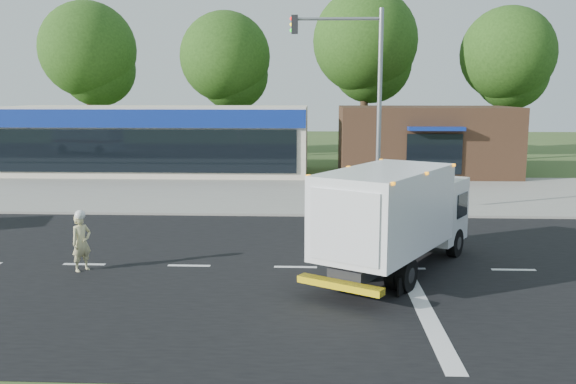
# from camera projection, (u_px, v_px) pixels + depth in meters

# --- Properties ---
(ground) EXTENTS (120.00, 120.00, 0.00)m
(ground) POSITION_uv_depth(u_px,v_px,m) (296.00, 268.00, 17.00)
(ground) COLOR #385123
(ground) RESTS_ON ground
(road_asphalt) EXTENTS (60.00, 14.00, 0.02)m
(road_asphalt) POSITION_uv_depth(u_px,v_px,m) (296.00, 267.00, 17.00)
(road_asphalt) COLOR black
(road_asphalt) RESTS_ON ground
(sidewalk) EXTENTS (60.00, 2.40, 0.12)m
(sidewalk) POSITION_uv_depth(u_px,v_px,m) (302.00, 210.00, 25.07)
(sidewalk) COLOR gray
(sidewalk) RESTS_ON ground
(parking_apron) EXTENTS (60.00, 9.00, 0.02)m
(parking_apron) POSITION_uv_depth(u_px,v_px,m) (305.00, 189.00, 30.80)
(parking_apron) COLOR gray
(parking_apron) RESTS_ON ground
(lane_markings) EXTENTS (55.20, 7.00, 0.01)m
(lane_markings) POSITION_uv_depth(u_px,v_px,m) (346.00, 283.00, 15.60)
(lane_markings) COLOR silver
(lane_markings) RESTS_ON road_asphalt
(ems_box_truck) EXTENTS (5.09, 6.68, 2.91)m
(ems_box_truck) POSITION_uv_depth(u_px,v_px,m) (396.00, 212.00, 16.28)
(ems_box_truck) COLOR black
(ems_box_truck) RESTS_ON ground
(emergency_worker) EXTENTS (0.65, 0.69, 1.70)m
(emergency_worker) POSITION_uv_depth(u_px,v_px,m) (81.00, 241.00, 16.55)
(emergency_worker) COLOR #CBC187
(emergency_worker) RESTS_ON ground
(retail_strip_mall) EXTENTS (18.00, 6.20, 4.00)m
(retail_strip_mall) POSITION_uv_depth(u_px,v_px,m) (158.00, 140.00, 36.72)
(retail_strip_mall) COLOR beige
(retail_strip_mall) RESTS_ON ground
(brown_storefront) EXTENTS (10.00, 6.70, 4.00)m
(brown_storefront) POSITION_uv_depth(u_px,v_px,m) (425.00, 141.00, 36.06)
(brown_storefront) COLOR #382316
(brown_storefront) RESTS_ON ground
(traffic_signal_pole) EXTENTS (3.51, 0.25, 8.00)m
(traffic_signal_pole) POSITION_uv_depth(u_px,v_px,m) (363.00, 90.00, 23.58)
(traffic_signal_pole) COLOR gray
(traffic_signal_pole) RESTS_ON ground
(background_trees) EXTENTS (36.77, 7.39, 12.10)m
(background_trees) POSITION_uv_depth(u_px,v_px,m) (297.00, 56.00, 43.60)
(background_trees) COLOR #332114
(background_trees) RESTS_ON ground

